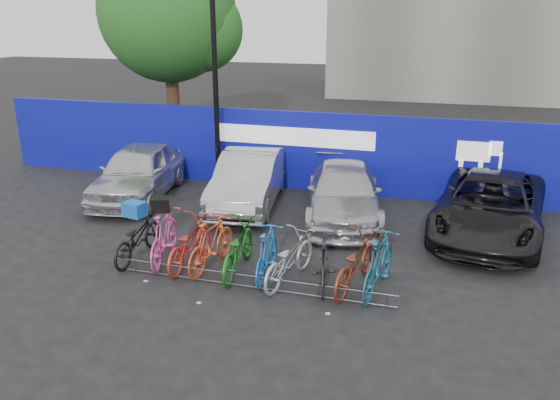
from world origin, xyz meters
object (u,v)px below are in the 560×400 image
at_px(lamppost, 215,81).
at_px(tree, 174,16).
at_px(bike_9, 379,264).
at_px(bike_7, 323,261).
at_px(car_3, 490,206).
at_px(bike_6, 289,258).
at_px(bike_8, 355,263).
at_px(bike_3, 211,244).
at_px(bike_4, 238,248).
at_px(bike_rack, 253,282).
at_px(bike_0, 137,237).
at_px(bike_2, 189,242).
at_px(car_0, 138,171).
at_px(bike_1, 164,236).
at_px(car_2, 344,193).
at_px(bike_5, 267,253).
at_px(car_1, 249,180).

bearing_deg(lamppost, tree, 127.51).
bearing_deg(bike_9, bike_7, 13.50).
distance_m(car_3, bike_6, 5.53).
height_order(lamppost, bike_8, lamppost).
distance_m(bike_3, bike_6, 1.73).
xyz_separation_m(tree, bike_3, (5.63, -10.00, -4.51)).
bearing_deg(bike_3, bike_4, -173.21).
xyz_separation_m(tree, bike_rack, (6.77, -10.66, -4.91)).
relative_size(bike_0, bike_2, 0.97).
relative_size(car_0, car_3, 0.88).
relative_size(tree, bike_1, 3.99).
xyz_separation_m(tree, bike_1, (4.51, -9.96, -4.48)).
relative_size(bike_2, bike_3, 1.05).
height_order(car_0, bike_8, car_0).
height_order(bike_rack, bike_4, bike_4).
bearing_deg(car_2, bike_5, -113.48).
height_order(car_0, car_1, car_0).
xyz_separation_m(car_0, bike_9, (7.45, -3.89, -0.19)).
bearing_deg(bike_5, tree, -59.33).
distance_m(lamppost, bike_6, 7.20).
bearing_deg(bike_0, bike_rack, 166.98).
xyz_separation_m(tree, bike_4, (6.21, -10.00, -4.53)).
distance_m(car_3, bike_2, 7.26).
xyz_separation_m(bike_3, bike_7, (2.43, -0.13, -0.02)).
relative_size(lamppost, car_1, 1.35).
xyz_separation_m(bike_0, bike_9, (5.26, -0.04, 0.09)).
height_order(car_3, bike_9, car_3).
distance_m(car_1, bike_8, 5.48).
bearing_deg(bike_3, bike_5, -176.04).
height_order(bike_0, bike_7, bike_7).
relative_size(bike_4, bike_8, 1.02).
distance_m(bike_5, bike_8, 1.79).
distance_m(car_1, bike_6, 4.81).
height_order(car_2, bike_4, car_2).
xyz_separation_m(car_3, bike_7, (-3.30, -3.81, -0.18)).
xyz_separation_m(car_2, bike_2, (-2.65, -3.86, -0.16)).
xyz_separation_m(bike_7, bike_9, (1.07, 0.08, 0.05)).
distance_m(car_0, bike_1, 4.75).
xyz_separation_m(bike_5, bike_8, (1.79, 0.06, 0.00)).
bearing_deg(bike_1, bike_rack, 151.77).
xyz_separation_m(bike_2, bike_6, (2.26, -0.15, -0.01)).
relative_size(bike_0, bike_1, 0.97).
height_order(bike_rack, bike_5, bike_5).
bearing_deg(car_0, car_2, -9.81).
bearing_deg(tree, lamppost, -52.49).
bearing_deg(bike_1, bike_7, 166.11).
height_order(bike_rack, bike_2, bike_2).
xyz_separation_m(car_0, bike_2, (3.42, -3.82, -0.26)).
height_order(bike_5, bike_6, bike_5).
distance_m(car_0, car_1, 3.35).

